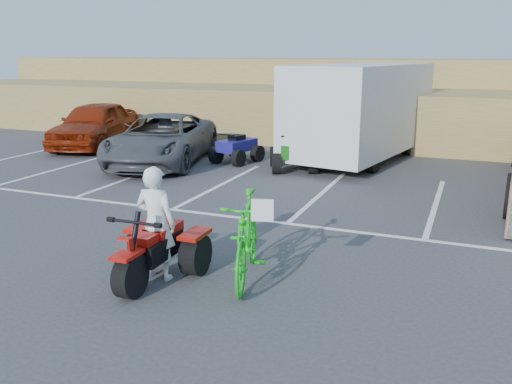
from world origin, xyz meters
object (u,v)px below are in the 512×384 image
at_px(cargo_trailer, 361,109).
at_px(quad_atv_green, 293,170).
at_px(red_trike_atv, 153,281).
at_px(red_car, 95,124).
at_px(quad_atv_blue, 237,162).
at_px(rider, 156,223).
at_px(green_dirt_bike, 247,237).
at_px(grey_pickup, 162,139).

relative_size(cargo_trailer, quad_atv_green, 3.99).
distance_m(red_trike_atv, red_car, 13.01).
height_order(quad_atv_blue, quad_atv_green, quad_atv_green).
distance_m(rider, quad_atv_green, 8.45).
distance_m(green_dirt_bike, grey_pickup, 9.45).
xyz_separation_m(red_trike_atv, rider, (-0.00, 0.15, 0.88)).
relative_size(rider, quad_atv_blue, 1.19).
distance_m(green_dirt_bike, cargo_trailer, 10.24).
relative_size(grey_pickup, quad_atv_green, 3.16).
distance_m(quad_atv_blue, quad_atv_green, 2.04).
distance_m(grey_pickup, quad_atv_blue, 2.47).
bearing_deg(red_car, grey_pickup, -37.96).
bearing_deg(cargo_trailer, red_car, -162.25).
bearing_deg(green_dirt_bike, quad_atv_blue, 99.11).
xyz_separation_m(red_car, cargo_trailer, (9.58, 1.14, 0.82)).
relative_size(red_trike_atv, grey_pickup, 0.32).
distance_m(grey_pickup, quad_atv_green, 4.24).
relative_size(quad_atv_blue, quad_atv_green, 0.87).
relative_size(rider, grey_pickup, 0.32).
distance_m(rider, quad_atv_blue, 9.20).
bearing_deg(rider, cargo_trailer, -96.39).
bearing_deg(red_car, rider, -61.88).
height_order(red_trike_atv, rider, rider).
bearing_deg(quad_atv_green, rider, -109.29).
bearing_deg(green_dirt_bike, grey_pickup, 113.53).
height_order(green_dirt_bike, cargo_trailer, cargo_trailer).
distance_m(rider, grey_pickup, 9.10).
relative_size(red_trike_atv, quad_atv_green, 0.99).
height_order(red_trike_atv, cargo_trailer, cargo_trailer).
distance_m(cargo_trailer, quad_atv_green, 3.20).
xyz_separation_m(red_trike_atv, quad_atv_green, (-0.58, 8.53, 0.00)).
distance_m(red_trike_atv, green_dirt_bike, 1.58).
xyz_separation_m(rider, green_dirt_bike, (1.29, 0.48, -0.21)).
distance_m(grey_pickup, red_car, 4.30).
bearing_deg(red_trike_atv, green_dirt_bike, 24.78).
height_order(green_dirt_bike, quad_atv_green, green_dirt_bike).
xyz_separation_m(red_trike_atv, quad_atv_blue, (-2.58, 8.94, 0.00)).
xyz_separation_m(red_car, quad_atv_green, (8.06, -1.15, -0.82)).
bearing_deg(quad_atv_blue, cargo_trailer, 42.46).
xyz_separation_m(grey_pickup, cargo_trailer, (5.65, 2.88, 0.88)).
distance_m(rider, red_car, 12.87).
bearing_deg(grey_pickup, rider, -72.32).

